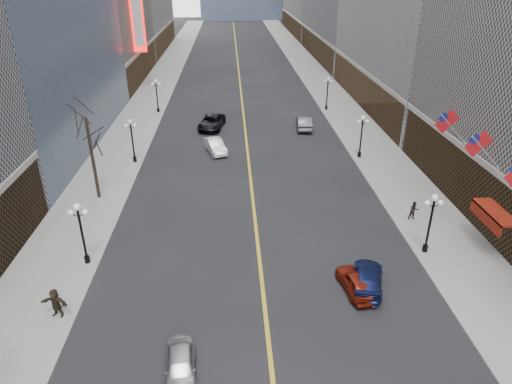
{
  "coord_description": "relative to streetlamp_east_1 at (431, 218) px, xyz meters",
  "views": [
    {
      "loc": [
        -1.74,
        3.54,
        18.35
      ],
      "look_at": [
        -0.64,
        22.78,
        8.79
      ],
      "focal_mm": 32.0,
      "sensor_mm": 36.0,
      "label": 1
    }
  ],
  "objects": [
    {
      "name": "sidewalk_east",
      "position": [
        2.2,
        40.0,
        -2.83
      ],
      "size": [
        6.0,
        230.0,
        0.15
      ],
      "primitive_type": "cube",
      "color": "gray",
      "rests_on": "ground"
    },
    {
      "name": "ped_east_walk",
      "position": [
        0.8,
        4.53,
        -1.96
      ],
      "size": [
        0.78,
        0.45,
        1.58
      ],
      "primitive_type": "imported",
      "rotation": [
        0.0,
        0.0,
        0.03
      ],
      "color": "black",
      "rests_on": "sidewalk_east"
    },
    {
      "name": "streetlamp_east_2",
      "position": [
        0.0,
        18.0,
        0.0
      ],
      "size": [
        1.26,
        0.44,
        4.52
      ],
      "color": "black",
      "rests_on": "sidewalk_east"
    },
    {
      "name": "streetlamp_west_3",
      "position": [
        -23.6,
        36.0,
        0.0
      ],
      "size": [
        1.26,
        0.44,
        4.52
      ],
      "color": "black",
      "rests_on": "sidewalk_west"
    },
    {
      "name": "car_nb_near",
      "position": [
        -16.33,
        -9.98,
        -2.24
      ],
      "size": [
        1.93,
        4.0,
        1.32
      ],
      "primitive_type": "imported",
      "rotation": [
        0.0,
        0.0,
        0.1
      ],
      "color": "#A4A7AB",
      "rests_on": "ground"
    },
    {
      "name": "ped_west_far",
      "position": [
        -23.84,
        -5.29,
        -1.84
      ],
      "size": [
        1.76,
        0.92,
        1.82
      ],
      "primitive_type": "imported",
      "rotation": [
        0.0,
        0.0,
        -0.27
      ],
      "color": "black",
      "rests_on": "sidewalk_west"
    },
    {
      "name": "sidewalk_west",
      "position": [
        -25.8,
        40.0,
        -2.83
      ],
      "size": [
        6.0,
        230.0,
        0.15
      ],
      "primitive_type": "cube",
      "color": "gray",
      "rests_on": "ground"
    },
    {
      "name": "theatre_marquee",
      "position": [
        -27.68,
        50.0,
        9.1
      ],
      "size": [
        2.0,
        0.55,
        12.0
      ],
      "color": "red",
      "rests_on": "ground"
    },
    {
      "name": "streetlamp_east_1",
      "position": [
        0.0,
        0.0,
        0.0
      ],
      "size": [
        1.26,
        0.44,
        4.52
      ],
      "color": "black",
      "rests_on": "sidewalk_east"
    },
    {
      "name": "awning_c",
      "position": [
        4.3,
        -0.0,
        0.18
      ],
      "size": [
        1.4,
        4.0,
        0.93
      ],
      "color": "maroon",
      "rests_on": "ground"
    },
    {
      "name": "streetlamp_east_3",
      "position": [
        0.0,
        36.0,
        0.0
      ],
      "size": [
        1.26,
        0.44,
        4.52
      ],
      "color": "black",
      "rests_on": "sidewalk_east"
    },
    {
      "name": "streetlamp_west_1",
      "position": [
        -23.6,
        0.0,
        0.0
      ],
      "size": [
        1.26,
        0.44,
        4.52
      ],
      "color": "black",
      "rests_on": "sidewalk_west"
    },
    {
      "name": "tree_west_far",
      "position": [
        -25.3,
        10.0,
        3.34
      ],
      "size": [
        3.6,
        3.6,
        7.92
      ],
      "color": "#2D231C",
      "rests_on": "sidewalk_west"
    },
    {
      "name": "car_nb_mid",
      "position": [
        -15.33,
        20.57,
        -2.17
      ],
      "size": [
        2.83,
        4.71,
        1.47
      ],
      "primitive_type": "imported",
      "rotation": [
        0.0,
        0.0,
        0.31
      ],
      "color": "silver",
      "rests_on": "ground"
    },
    {
      "name": "car_sb_mid",
      "position": [
        -5.98,
        -3.91,
        -2.23
      ],
      "size": [
        2.14,
        4.11,
        1.33
      ],
      "primitive_type": "imported",
      "rotation": [
        0.0,
        0.0,
        3.29
      ],
      "color": "maroon",
      "rests_on": "ground"
    },
    {
      "name": "car_sb_far",
      "position": [
        -4.42,
        28.02,
        -2.09
      ],
      "size": [
        2.1,
        5.06,
        1.63
      ],
      "primitive_type": "imported",
      "rotation": [
        0.0,
        0.0,
        3.07
      ],
      "color": "#4C5153",
      "rests_on": "ground"
    },
    {
      "name": "streetlamp_west_2",
      "position": [
        -23.6,
        18.0,
        0.0
      ],
      "size": [
        1.26,
        0.44,
        4.52
      ],
      "color": "black",
      "rests_on": "sidewalk_west"
    },
    {
      "name": "lane_line",
      "position": [
        -11.8,
        50.0,
        -2.89
      ],
      "size": [
        0.25,
        200.0,
        0.02
      ],
      "primitive_type": "cube",
      "color": "gold",
      "rests_on": "ground"
    },
    {
      "name": "car_sb_near",
      "position": [
        -5.17,
        -3.53,
        -2.24
      ],
      "size": [
        3.12,
        4.93,
        1.33
      ],
      "primitive_type": "imported",
      "rotation": [
        0.0,
        0.0,
        2.85
      ],
      "color": "#151D4E",
      "rests_on": "ground"
    },
    {
      "name": "car_nb_far",
      "position": [
        -15.96,
        28.87,
        -2.1
      ],
      "size": [
        3.66,
        6.18,
        1.61
      ],
      "primitive_type": "imported",
      "rotation": [
        0.0,
        0.0,
        -0.18
      ],
      "color": "black",
      "rests_on": "ground"
    },
    {
      "name": "flag_5",
      "position": [
        3.51,
        7.0,
        4.39
      ],
      "size": [
        2.87,
        0.12,
        2.87
      ],
      "color": "#B2B2B7",
      "rests_on": "ground"
    },
    {
      "name": "flag_4",
      "position": [
        3.51,
        2.0,
        4.39
      ],
      "size": [
        2.87,
        0.12,
        2.87
      ],
      "color": "#B2B2B7",
      "rests_on": "ground"
    }
  ]
}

